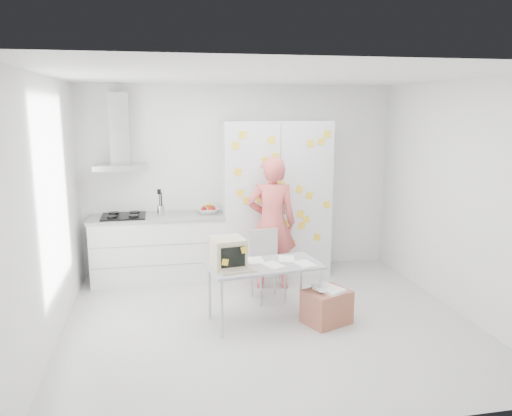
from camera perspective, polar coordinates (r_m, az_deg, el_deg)
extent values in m
cube|color=silver|center=(5.78, 1.49, -13.00)|extent=(4.50, 4.00, 0.02)
cube|color=white|center=(7.30, -1.87, 3.31)|extent=(4.50, 0.02, 2.70)
cube|color=white|center=(5.35, -22.67, -0.56)|extent=(0.02, 4.00, 2.70)
cube|color=white|center=(6.25, 22.16, 1.09)|extent=(0.02, 4.00, 2.70)
cube|color=white|center=(5.27, 1.65, 14.91)|extent=(4.50, 4.00, 0.02)
cube|color=white|center=(7.10, -11.05, -4.64)|extent=(1.80, 0.60, 0.88)
cube|color=gray|center=(6.77, -11.09, -4.20)|extent=(1.76, 0.01, 0.01)
cube|color=gray|center=(6.85, -11.00, -6.46)|extent=(1.76, 0.01, 0.01)
cube|color=#9E9E99|center=(6.99, -11.20, -1.01)|extent=(1.84, 0.63, 0.04)
cube|color=black|center=(7.00, -14.89, -0.95)|extent=(0.58, 0.50, 0.03)
cylinder|color=black|center=(6.89, -16.12, -0.96)|extent=(0.14, 0.14, 0.02)
cylinder|color=black|center=(6.87, -13.80, -0.87)|extent=(0.14, 0.14, 0.02)
cylinder|color=black|center=(7.13, -15.96, -0.55)|extent=(0.14, 0.14, 0.02)
cylinder|color=black|center=(7.11, -13.71, -0.47)|extent=(0.14, 0.14, 0.02)
cylinder|color=silver|center=(6.97, -10.82, -0.27)|extent=(0.10, 0.10, 0.14)
cylinder|color=black|center=(6.96, -10.97, 0.55)|extent=(0.01, 0.01, 0.30)
cylinder|color=black|center=(6.94, -10.70, 0.52)|extent=(0.01, 0.01, 0.30)
cylinder|color=black|center=(6.97, -10.81, 0.57)|extent=(0.01, 0.01, 0.30)
cube|color=black|center=(6.94, -11.02, 1.84)|extent=(0.05, 0.01, 0.07)
imported|color=white|center=(7.01, -5.49, -0.32)|extent=(0.31, 0.31, 0.08)
sphere|color=#B2140F|center=(7.02, -6.00, -0.10)|extent=(0.08, 0.08, 0.08)
sphere|color=#B2140F|center=(6.96, -5.21, -0.18)|extent=(0.08, 0.08, 0.08)
sphere|color=#B2140F|center=(7.05, -4.96, -0.02)|extent=(0.08, 0.08, 0.08)
cylinder|color=yellow|center=(7.01, -5.68, 0.28)|extent=(0.09, 0.17, 0.10)
cylinder|color=yellow|center=(7.02, -5.48, 0.28)|extent=(0.04, 0.17, 0.10)
cylinder|color=yellow|center=(7.02, -5.27, 0.29)|extent=(0.08, 0.17, 0.10)
cube|color=silver|center=(6.95, -15.15, 4.59)|extent=(0.70, 0.48, 0.07)
cube|color=silver|center=(7.03, -15.29, 8.75)|extent=(0.26, 0.24, 0.95)
cube|color=silver|center=(7.11, 2.15, 1.05)|extent=(1.50, 0.65, 2.20)
cube|color=slate|center=(6.80, 2.78, 0.56)|extent=(0.01, 0.01, 2.16)
cube|color=silver|center=(6.77, 2.31, 0.53)|extent=(0.02, 0.02, 0.30)
cube|color=silver|center=(6.80, 3.29, 0.56)|extent=(0.02, 0.02, 0.30)
cube|color=yellow|center=(6.80, 6.26, 7.35)|extent=(0.10, 0.00, 0.10)
cube|color=yellow|center=(6.85, 7.46, 7.55)|extent=(0.12, 0.00, 0.12)
cube|color=yellow|center=(6.99, 8.10, 0.37)|extent=(0.12, 0.00, 0.12)
cube|color=yellow|center=(6.72, 0.86, 1.42)|extent=(0.10, 0.00, 0.10)
cube|color=yellow|center=(6.75, 2.90, 2.68)|extent=(0.12, 0.00, 0.12)
cube|color=yellow|center=(6.94, 5.77, -1.30)|extent=(0.12, 0.00, 0.12)
cube|color=yellow|center=(6.80, 1.15, -1.42)|extent=(0.10, 0.00, 0.10)
cube|color=yellow|center=(6.66, 1.76, 7.73)|extent=(0.12, 0.00, 0.12)
cube|color=yellow|center=(6.88, 3.51, -1.79)|extent=(0.12, 0.00, 0.12)
cube|color=yellow|center=(6.89, 6.10, 1.43)|extent=(0.12, 0.00, 0.12)
cube|color=yellow|center=(6.90, 5.10, -0.66)|extent=(0.10, 0.00, 0.10)
cube|color=yellow|center=(6.66, 1.06, 5.47)|extent=(0.12, 0.00, 0.12)
cube|color=yellow|center=(6.69, -1.04, 0.82)|extent=(0.10, 0.00, 0.10)
cube|color=yellow|center=(6.66, -1.81, 1.74)|extent=(0.10, 0.00, 0.10)
cube|color=yellow|center=(6.57, -2.37, 7.12)|extent=(0.11, 0.00, 0.11)
cube|color=yellow|center=(6.89, 2.19, -3.65)|extent=(0.10, 0.00, 0.10)
cube|color=yellow|center=(6.73, 1.15, 1.48)|extent=(0.11, 0.00, 0.11)
cube|color=yellow|center=(7.05, 6.99, -3.33)|extent=(0.11, 0.00, 0.11)
cube|color=yellow|center=(6.87, 8.14, 8.36)|extent=(0.10, 0.00, 0.10)
cube|color=yellow|center=(6.69, 1.43, 4.09)|extent=(0.10, 0.00, 0.10)
cube|color=yellow|center=(6.72, 0.46, 0.98)|extent=(0.11, 0.00, 0.11)
cube|color=yellow|center=(6.97, 4.18, -4.09)|extent=(0.10, 0.00, 0.10)
cube|color=yellow|center=(6.58, -1.54, 8.35)|extent=(0.10, 0.00, 0.10)
cube|color=yellow|center=(6.61, -2.08, 4.12)|extent=(0.12, 0.00, 0.12)
cube|color=yellow|center=(6.94, 5.22, -2.03)|extent=(0.11, 0.00, 0.11)
cube|color=yellow|center=(6.69, 2.20, 5.88)|extent=(0.11, 0.00, 0.11)
cube|color=yellow|center=(6.83, 4.98, 2.13)|extent=(0.11, 0.00, 0.11)
cube|color=yellow|center=(6.86, 2.92, -1.91)|extent=(0.11, 0.00, 0.11)
imported|color=#D75853|center=(6.57, 1.81, -1.75)|extent=(0.70, 0.52, 1.76)
cube|color=#A2A8AD|center=(5.57, 0.96, -6.59)|extent=(1.32, 0.79, 0.03)
cylinder|color=#B7B8BD|center=(5.29, -3.94, -11.50)|extent=(0.04, 0.04, 0.64)
cylinder|color=#B7B8BD|center=(5.68, 7.33, -9.94)|extent=(0.04, 0.04, 0.64)
cylinder|color=#B7B8BD|center=(5.76, -5.34, -9.59)|extent=(0.04, 0.04, 0.64)
cylinder|color=#B7B8BD|center=(6.11, 5.15, -8.32)|extent=(0.04, 0.04, 0.64)
cube|color=beige|center=(5.46, -3.23, -5.07)|extent=(0.38, 0.40, 0.32)
cube|color=beige|center=(5.29, -2.67, -5.62)|extent=(0.32, 0.06, 0.28)
cube|color=black|center=(5.28, -2.64, -5.64)|extent=(0.26, 0.04, 0.22)
cube|color=yellow|center=(5.27, -3.54, -6.21)|extent=(0.08, 0.02, 0.08)
cube|color=yellow|center=(5.29, -1.34, -4.80)|extent=(0.08, 0.02, 0.08)
cube|color=beige|center=(5.31, -2.05, -7.24)|extent=(0.41, 0.19, 0.02)
cube|color=gray|center=(5.31, -2.05, -7.11)|extent=(0.37, 0.15, 0.01)
cube|color=white|center=(5.56, 1.99, -6.49)|extent=(0.27, 0.31, 0.00)
cube|color=white|center=(5.77, 3.50, -5.81)|extent=(0.24, 0.30, 0.00)
cube|color=white|center=(5.61, 5.55, -6.34)|extent=(0.24, 0.30, 0.00)
cube|color=white|center=(5.71, -0.08, -5.98)|extent=(0.19, 0.26, 0.00)
cube|color=#B0B0AE|center=(6.24, 1.44, -6.83)|extent=(0.45, 0.45, 0.04)
cube|color=#B0B0AE|center=(6.33, 0.85, -4.33)|extent=(0.38, 0.09, 0.43)
cylinder|color=#ACABB0|center=(6.12, 0.57, -9.40)|extent=(0.03, 0.03, 0.41)
cylinder|color=#ACABB0|center=(6.24, 3.36, -9.02)|extent=(0.03, 0.03, 0.41)
cylinder|color=#ACABB0|center=(6.40, -0.45, -8.44)|extent=(0.03, 0.03, 0.41)
cylinder|color=#ACABB0|center=(6.51, 2.23, -8.11)|extent=(0.03, 0.03, 0.41)
cube|color=#AA6249|center=(5.74, 8.08, -11.11)|extent=(0.58, 0.53, 0.38)
cube|color=white|center=(5.66, 8.41, -9.19)|extent=(0.35, 0.38, 0.03)
cube|color=white|center=(5.67, 7.67, -8.95)|extent=(0.22, 0.30, 0.00)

